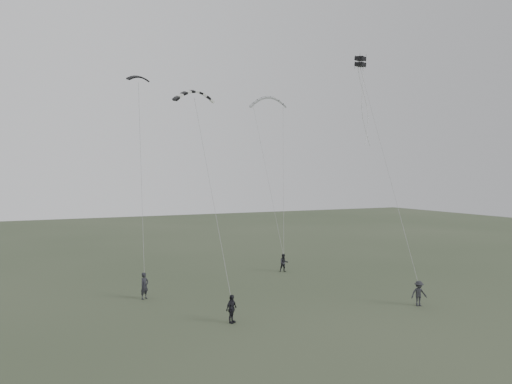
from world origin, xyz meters
name	(u,v)px	position (x,y,z in m)	size (l,w,h in m)	color
ground	(275,305)	(0.00, 0.00, 0.00)	(140.00, 140.00, 0.00)	#36432B
flyer_left	(144,286)	(-7.07, 4.97, 0.87)	(0.63, 0.42, 1.74)	#222228
flyer_right	(284,263)	(5.56, 9.09, 0.75)	(0.73, 0.57, 1.50)	black
flyer_center	(231,309)	(-3.96, -2.37, 0.78)	(0.92, 0.38, 1.57)	black
flyer_far	(419,293)	(7.91, -4.08, 0.78)	(1.01, 0.58, 1.56)	#242429
kite_dark_small	(138,77)	(-6.37, 9.55, 15.33)	(1.63, 0.49, 0.53)	black
kite_pale_large	(268,98)	(7.30, 15.44, 15.53)	(3.58, 0.81, 1.50)	#A5A8AA
kite_striped	(194,91)	(-3.66, 4.82, 13.74)	(2.78, 0.70, 1.12)	black
kite_box	(360,62)	(8.92, 3.30, 16.64)	(0.65, 0.65, 0.72)	black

